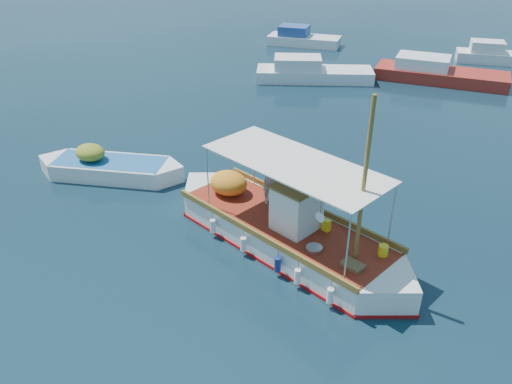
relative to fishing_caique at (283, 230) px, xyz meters
The scene contains 7 objects.
ground 0.88m from the fishing_caique, 147.33° to the left, with size 160.00×160.00×0.00m, color black.
fishing_caique is the anchor object (origin of this frame).
dinghy 8.91m from the fishing_caique, behind, with size 6.06×3.71×1.63m.
bg_boat_nw 19.34m from the fishing_caique, 115.87° to the left, with size 7.90×6.08×1.80m.
bg_boat_n 22.11m from the fishing_caique, 93.41° to the left, with size 8.92×4.43×1.80m.
bg_boat_far_w 29.43m from the fishing_caique, 118.33° to the left, with size 6.45×3.90×1.80m.
bg_boat_far_n 29.19m from the fishing_caique, 88.13° to the left, with size 6.21×3.74×1.80m.
Camera 1 is at (7.85, -12.71, 10.17)m, focal length 35.00 mm.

